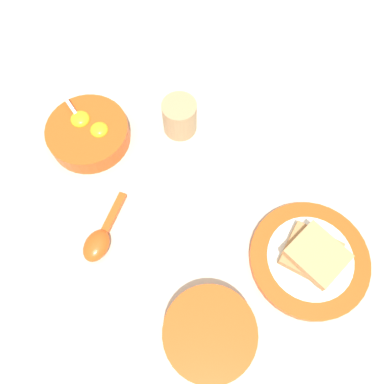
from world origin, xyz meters
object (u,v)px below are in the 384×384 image
at_px(drinking_cup, 180,116).
at_px(soup_spoon, 99,240).
at_px(toast_sandwich, 314,254).
at_px(egg_bowl, 88,133).
at_px(toast_plate, 309,259).
at_px(congee_bowl, 210,333).

bearing_deg(drinking_cup, soup_spoon, -160.06).
distance_m(toast_sandwich, soup_spoon, 0.41).
bearing_deg(egg_bowl, toast_sandwich, -70.99).
xyz_separation_m(toast_plate, drinking_cup, (0.00, 0.39, 0.03)).
relative_size(egg_bowl, soup_spoon, 1.19).
xyz_separation_m(egg_bowl, drinking_cup, (0.17, -0.10, 0.02)).
bearing_deg(soup_spoon, drinking_cup, 19.94).
relative_size(toast_sandwich, drinking_cup, 1.49).
bearing_deg(toast_sandwich, toast_plate, -164.90).
height_order(egg_bowl, soup_spoon, egg_bowl).
relative_size(toast_sandwich, soup_spoon, 0.82).
height_order(toast_plate, congee_bowl, congee_bowl).
relative_size(egg_bowl, toast_sandwich, 1.44).
height_order(toast_sandwich, soup_spoon, toast_sandwich).
bearing_deg(congee_bowl, toast_plate, -5.42).
height_order(soup_spoon, congee_bowl, congee_bowl).
height_order(congee_bowl, drinking_cup, drinking_cup).
bearing_deg(drinking_cup, egg_bowl, 148.44).
bearing_deg(soup_spoon, toast_plate, -45.22).
bearing_deg(soup_spoon, congee_bowl, -79.08).
distance_m(egg_bowl, congee_bowl, 0.48).
height_order(toast_plate, soup_spoon, soup_spoon).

